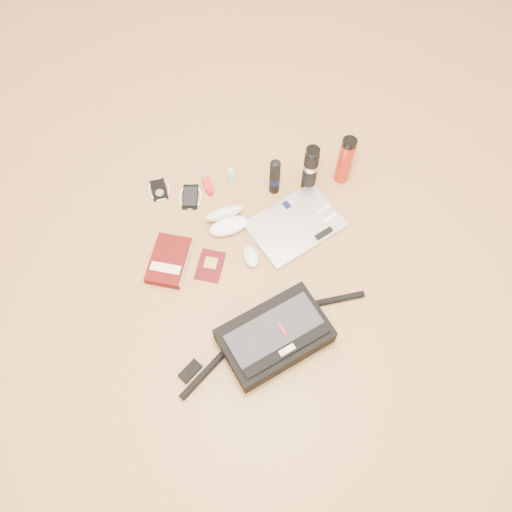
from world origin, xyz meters
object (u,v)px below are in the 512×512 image
(thermos_black, at_px, (310,168))
(thermos_red, at_px, (345,160))
(book, at_px, (170,261))
(messenger_bag, at_px, (274,336))
(laptop, at_px, (296,225))

(thermos_black, relative_size, thermos_red, 0.97)
(thermos_black, height_order, thermos_red, thermos_red)
(thermos_black, bearing_deg, book, -156.48)
(thermos_black, distance_m, thermos_red, 0.16)
(messenger_bag, distance_m, thermos_black, 0.74)
(laptop, relative_size, thermos_red, 1.78)
(messenger_bag, height_order, book, messenger_bag)
(thermos_red, bearing_deg, messenger_bag, -122.68)
(laptop, bearing_deg, thermos_red, 15.96)
(book, distance_m, thermos_red, 0.85)
(book, bearing_deg, thermos_black, 44.90)
(messenger_bag, relative_size, thermos_red, 3.03)
(messenger_bag, bearing_deg, thermos_black, 46.90)
(messenger_bag, height_order, thermos_black, thermos_black)
(laptop, bearing_deg, book, 164.42)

